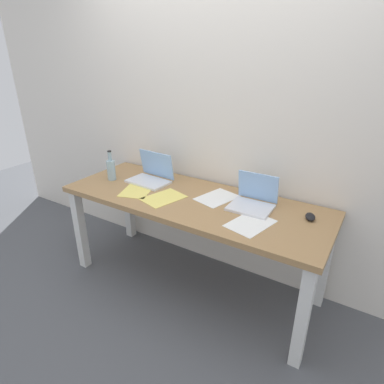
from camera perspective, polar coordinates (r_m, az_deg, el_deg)
The scene contains 11 objects.
ground_plane at distance 2.74m, azimuth 0.00°, elevation -15.65°, with size 8.00×8.00×0.00m, color #515459.
back_wall at distance 2.52m, azimuth 5.20°, elevation 13.59°, with size 5.20×0.08×2.60m, color silver.
desk at distance 2.38m, azimuth 0.00°, elevation -3.21°, with size 1.97×0.72×0.76m.
laptop_left at distance 2.64m, azimuth -7.24°, elevation 2.94°, with size 0.35×0.26×0.23m.
laptop_right at distance 2.23m, azimuth 10.72°, elevation -1.51°, with size 0.29×0.26×0.22m.
beer_bottle at distance 2.73m, azimuth -14.13°, elevation 3.97°, with size 0.07×0.07×0.25m.
computer_mouse at distance 2.18m, azimuth 20.21°, elevation -4.13°, with size 0.06×0.10×0.03m, color black.
paper_yellow_folder at distance 2.35m, azimuth -5.07°, elevation -1.03°, with size 0.21×0.30×0.00m, color #F4E06B.
paper_sheet_front_left at distance 2.51m, azimuth -9.63°, elevation 0.36°, with size 0.21×0.30×0.00m, color #F4E06B.
paper_sheet_near_back at distance 2.35m, azimuth 4.42°, elevation -1.01°, with size 0.21×0.30×0.00m, color white.
paper_sheet_front_right at distance 2.04m, azimuth 10.31°, elevation -5.50°, with size 0.21×0.30×0.00m, color white.
Camera 1 is at (1.12, -1.80, 1.74)m, focal length 30.12 mm.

